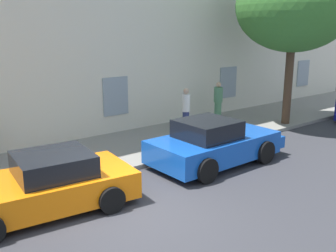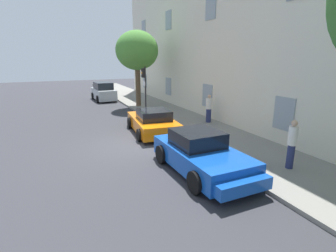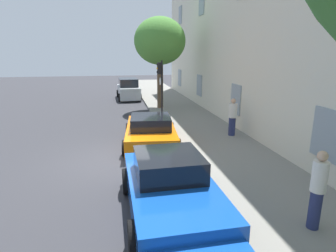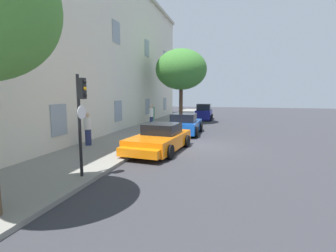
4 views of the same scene
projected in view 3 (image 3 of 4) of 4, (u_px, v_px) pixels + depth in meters
The scene contains 9 objects.
ground_plane at pixel (113, 160), 10.48m from camera, with size 80.00×80.00×0.00m, color #333338.
sidewalk at pixel (223, 151), 11.23m from camera, with size 60.00×3.78×0.14m, color gray.
sportscar_red_lead at pixel (151, 131), 12.26m from camera, with size 4.83×2.57×1.34m.
sportscar_yellow_flank at pixel (172, 193), 6.73m from camera, with size 4.59×2.30×1.46m.
hatchback_parked at pixel (128, 90), 24.04m from camera, with size 3.98×2.01×1.76m.
tree_near_kerb at pixel (160, 42), 18.63m from camera, with size 3.42×3.42×6.06m.
traffic_light at pixel (160, 79), 16.36m from camera, with size 0.44×0.36×3.32m.
pedestrian_admiring at pixel (318, 189), 5.99m from camera, with size 0.39×0.39×1.80m.
pedestrian_bystander at pixel (232, 117), 12.97m from camera, with size 0.48×0.48×1.73m.
Camera 3 is at (10.02, 0.21, 3.91)m, focal length 29.98 mm.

